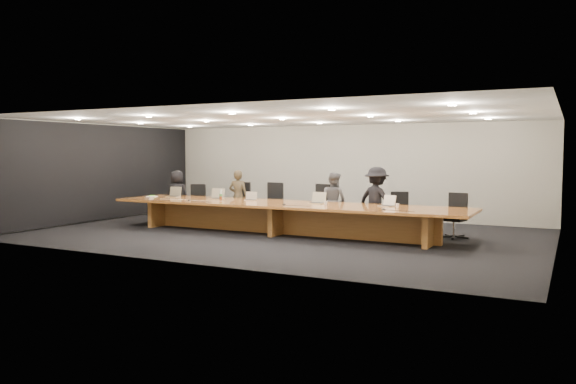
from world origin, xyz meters
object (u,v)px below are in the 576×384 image
chair_right (400,212)px  laptop_e (386,201)px  chair_left (238,202)px  laptop_c (250,196)px  person_c (334,201)px  laptop_d (317,198)px  chair_mid_right (318,206)px  laptop_a (173,192)px  mic_left (189,200)px  laptop_b (216,193)px  av_box (149,198)px  chair_mid_left (271,203)px  chair_far_left (196,202)px  paper_cup_far (397,206)px  paper_cup_near (326,203)px  chair_far_right (454,215)px  person_d (377,200)px  amber_mug (221,198)px  mic_center (284,204)px  water_bottle (221,195)px  person_b (238,197)px  conference_table (282,212)px  mic_right (384,209)px  person_a (177,195)px

chair_right → laptop_e: chair_right is taller
chair_left → laptop_c: bearing=-38.1°
person_c → laptop_d: bearing=107.3°
chair_mid_right → laptop_a: 4.09m
mic_left → chair_mid_right: bearing=32.3°
person_c → laptop_e: (1.66, -0.90, 0.15)m
person_c → chair_left: bearing=17.7°
chair_right → laptop_b: 4.79m
chair_right → av_box: 6.53m
chair_right → chair_mid_left: bearing=160.4°
chair_far_left → laptop_b: (1.37, -0.97, 0.36)m
person_c → paper_cup_far: size_ratio=15.73×
paper_cup_near → paper_cup_far: size_ratio=0.91×
chair_far_right → person_d: 1.87m
chair_right → amber_mug: size_ratio=11.85×
chair_far_right → laptop_c: size_ratio=3.69×
chair_right → paper_cup_near: 1.92m
laptop_e → mic_center: bearing=-139.2°
laptop_d → water_bottle: size_ratio=1.52×
laptop_c → av_box: 2.77m
chair_right → paper_cup_far: 1.26m
person_c → person_d: person_d is taller
laptop_d → laptop_e: 1.70m
chair_far_left → chair_mid_left: 2.44m
laptop_d → paper_cup_far: 2.02m
paper_cup_far → mic_center: 2.61m
person_c → person_b: bearing=20.0°
chair_right → water_bottle: bearing=174.8°
conference_table → chair_right: size_ratio=8.70×
laptop_c → mic_right: (3.77, -0.76, -0.10)m
chair_far_right → laptop_d: 3.20m
chair_left → paper_cup_far: 5.06m
water_bottle → laptop_e: bearing=2.0°
person_c → amber_mug: size_ratio=16.83×
person_c → paper_cup_near: person_c is taller
laptop_e → water_bottle: (-4.40, -0.15, -0.01)m
chair_mid_right → laptop_b: chair_mid_right is taller
mic_right → paper_cup_far: bearing=77.7°
laptop_a → av_box: size_ratio=1.84×
person_a → laptop_c: (2.99, -0.82, 0.14)m
person_b → mic_left: 1.74m
laptop_e → mic_right: (0.19, -0.78, -0.12)m
laptop_c → laptop_a: bearing=164.4°
amber_mug → mic_right: amber_mug is taller
laptop_b → laptop_d: bearing=-7.4°
chair_far_right → laptop_d: chair_far_right is taller
laptop_b → laptop_c: size_ratio=1.26×
water_bottle → paper_cup_near: (3.02, -0.11, -0.08)m
paper_cup_far → av_box: 6.58m
person_b → paper_cup_far: person_b is taller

